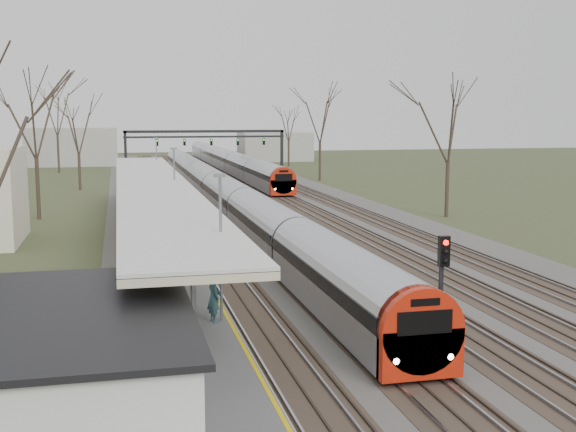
% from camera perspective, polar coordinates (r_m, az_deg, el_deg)
% --- Properties ---
extents(track_bed, '(24.00, 160.00, 0.22)m').
position_cam_1_polar(track_bed, '(66.15, -3.39, 1.08)').
color(track_bed, '#474442').
rests_on(track_bed, ground).
extents(platform, '(3.50, 69.00, 1.00)m').
position_cam_1_polar(platform, '(47.83, -10.80, -1.17)').
color(platform, '#9E9B93').
rests_on(platform, ground).
extents(canopy, '(4.10, 50.00, 3.11)m').
position_cam_1_polar(canopy, '(42.92, -10.65, 2.42)').
color(canopy, slate).
rests_on(canopy, platform).
extents(station_building, '(6.00, 9.00, 3.20)m').
position_cam_1_polar(station_building, '(18.88, -17.51, -12.15)').
color(station_building, silver).
rests_on(station_building, ground).
extents(signal_gantry, '(21.00, 0.59, 6.08)m').
position_cam_1_polar(signal_gantry, '(95.41, -6.52, 6.07)').
color(signal_gantry, black).
rests_on(signal_gantry, ground).
extents(tree_west_far, '(5.50, 5.50, 11.33)m').
position_cam_1_polar(tree_west_far, '(58.02, -19.41, 7.56)').
color(tree_west_far, '#2D231C').
rests_on(tree_west_far, ground).
extents(tree_east_far, '(5.00, 5.00, 10.30)m').
position_cam_1_polar(tree_east_far, '(57.42, 12.61, 7.08)').
color(tree_east_far, '#2D231C').
rests_on(tree_east_far, ground).
extents(train_near, '(2.62, 90.21, 3.05)m').
position_cam_1_polar(train_near, '(64.51, -5.66, 2.14)').
color(train_near, '#AFB3BA').
rests_on(train_near, ground).
extents(train_far, '(2.62, 75.21, 3.05)m').
position_cam_1_polar(train_far, '(106.15, -4.88, 4.42)').
color(train_far, '#AFB3BA').
rests_on(train_far, ground).
extents(passenger, '(0.56, 0.72, 1.75)m').
position_cam_1_polar(passenger, '(24.63, -5.90, -6.42)').
color(passenger, '#2A4B51').
rests_on(passenger, platform).
extents(signal_post, '(0.35, 0.45, 4.10)m').
position_cam_1_polar(signal_post, '(24.23, 12.08, -4.73)').
color(signal_post, black).
rests_on(signal_post, ground).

